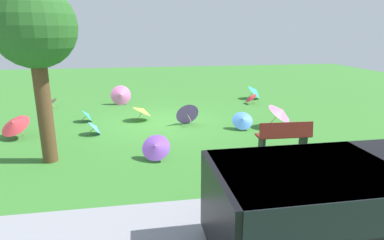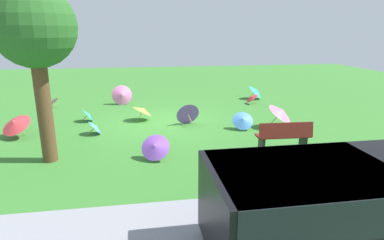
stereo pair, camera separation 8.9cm
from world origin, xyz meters
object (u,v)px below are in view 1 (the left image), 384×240
object	(u,v)px
parasol_blue_2	(95,127)
parasol_teal_1	(88,115)
van_dark	(349,202)
parasol_blue_0	(243,120)
parasol_pink_1	(281,112)
parasol_purple_1	(156,147)
shade_tree	(34,30)
parasol_pink_2	(121,95)
parasol_red_2	(14,124)
parasol_yellow_1	(143,110)
parasol_pink_0	(50,102)
parasol_red_4	(250,97)
park_bench	(284,136)
parasol_purple_0	(187,113)
parasol_teal_0	(255,91)

from	to	relation	value
parasol_blue_2	parasol_teal_1	bearing A→B (deg)	-74.43
van_dark	parasol_blue_0	world-z (taller)	van_dark
parasol_teal_1	parasol_blue_2	world-z (taller)	parasol_teal_1
parasol_pink_1	parasol_purple_1	world-z (taller)	parasol_pink_1
shade_tree	parasol_pink_2	bearing A→B (deg)	-103.70
parasol_red_2	parasol_yellow_1	size ratio (longest dim) A/B	1.35
parasol_pink_2	parasol_teal_1	bearing A→B (deg)	67.16
shade_tree	parasol_blue_0	xyz separation A→B (m)	(-6.08, -1.87, -3.08)
van_dark	parasol_pink_0	bearing A→B (deg)	-58.17
parasol_purple_1	parasol_red_4	bearing A→B (deg)	-128.09
parasol_yellow_1	parasol_purple_1	bearing A→B (deg)	93.45
van_dark	parasol_red_2	xyz separation A→B (m)	(7.14, -6.97, -0.40)
parasol_pink_0	parasol_blue_2	bearing A→B (deg)	119.36
park_bench	parasol_blue_0	xyz separation A→B (m)	(0.54, -2.20, -0.10)
park_bench	parasol_blue_0	size ratio (longest dim) A/B	1.96
parasol_pink_1	parasol_red_2	xyz separation A→B (m)	(9.11, -0.32, -0.10)
park_bench	parasol_blue_0	bearing A→B (deg)	-76.32
van_dark	parasol_purple_1	world-z (taller)	van_dark
parasol_purple_0	parasol_pink_1	bearing A→B (deg)	162.11
park_bench	parasol_yellow_1	world-z (taller)	park_bench
van_dark	parasol_purple_0	bearing A→B (deg)	-80.23
parasol_teal_0	parasol_pink_2	world-z (taller)	parasol_pink_2
van_dark	parasol_pink_0	xyz separation A→B (m)	(7.12, -11.48, -0.63)
van_dark	shade_tree	distance (m)	7.75
shade_tree	parasol_pink_2	size ratio (longest dim) A/B	4.68
parasol_blue_0	van_dark	bearing A→B (deg)	85.43
parasol_pink_2	parasol_red_4	distance (m)	6.23
parasol_red_2	parasol_red_4	xyz separation A→B (m)	(-9.41, -3.69, -0.19)
park_bench	parasol_pink_1	bearing A→B (deg)	-112.25
parasol_purple_0	parasol_blue_0	world-z (taller)	parasol_purple_0
parasol_yellow_1	parasol_red_4	world-z (taller)	parasol_yellow_1
parasol_pink_0	parasol_teal_0	world-z (taller)	parasol_teal_0
parasol_pink_0	shade_tree	bearing A→B (deg)	103.24
parasol_purple_1	parasol_red_4	distance (m)	8.06
park_bench	parasol_pink_0	xyz separation A→B (m)	(8.19, -7.03, -0.19)
park_bench	parasol_pink_2	distance (m)	8.63
parasol_teal_1	parasol_pink_0	bearing A→B (deg)	-53.52
parasol_yellow_1	parasol_red_4	distance (m)	5.65
parasol_purple_1	parasol_purple_0	bearing A→B (deg)	-112.14
van_dark	parasol_red_4	bearing A→B (deg)	-101.98
parasol_purple_1	parasol_blue_0	bearing A→B (deg)	-144.27
parasol_teal_0	parasol_purple_1	world-z (taller)	parasol_teal_0
van_dark	park_bench	bearing A→B (deg)	-103.49
shade_tree	parasol_yellow_1	distance (m)	5.46
parasol_purple_1	parasol_pink_2	world-z (taller)	parasol_pink_2
parasol_blue_0	parasol_pink_2	xyz separation A→B (m)	(4.44, -4.84, 0.11)
van_dark	shade_tree	bearing A→B (deg)	-40.76
parasol_pink_0	parasol_blue_0	size ratio (longest dim) A/B	0.93
van_dark	shade_tree	world-z (taller)	shade_tree
parasol_pink_0	parasol_pink_1	distance (m)	10.30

